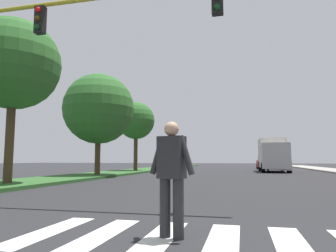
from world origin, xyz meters
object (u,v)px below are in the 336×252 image
Objects in this scene: sedan_far_horizon at (264,162)px; truck_box_delivery at (273,154)px; tree_mid at (14,64)px; sedan_distant at (266,163)px; sedan_midblock at (275,163)px; pedestrian_performer at (172,173)px; traffic_light_gantry at (39,45)px; tree_far at (99,109)px; tree_distant at (136,121)px.

truck_box_delivery is (-0.29, -15.81, 0.86)m from sedan_far_horizon.
sedan_distant is (12.35, 26.65, -4.50)m from tree_mid.
sedan_distant is (-0.18, 8.48, -0.02)m from sedan_midblock.
truck_box_delivery reaches higher than pedestrian_performer.
sedan_midblock reaches higher than pedestrian_performer.
tree_mid is at bearing 141.90° from pedestrian_performer.
traffic_light_gantry is at bearing -102.56° from sedan_far_horizon.
tree_far is 16.89m from truck_box_delivery.
sedan_distant is at bearing 83.58° from pedestrian_performer.
tree_distant is at bearing -123.56° from sedan_far_horizon.
sedan_midblock reaches higher than sedan_distant.
truck_box_delivery is at bearing 14.60° from tree_distant.
sedan_far_horizon is (4.11, 41.66, -0.16)m from pedestrian_performer.
pedestrian_performer is at bearing -60.13° from tree_far.
pedestrian_performer is (8.51, -22.63, -3.79)m from tree_distant.
tree_distant is 16.79m from sedan_distant.
sedan_far_horizon is at bearing 65.52° from tree_far.
tree_distant reaches higher than sedan_distant.
truck_box_delivery is (-0.12, 0.94, 0.85)m from sedan_midblock.
truck_box_delivery is at bearing 70.00° from traffic_light_gantry.
truck_box_delivery is (3.82, 25.85, 0.70)m from pedestrian_performer.
tree_mid is 23.08m from truck_box_delivery.
truck_box_delivery is at bearing -89.51° from sedan_distant.
sedan_midblock is 1.01× the size of sedan_distant.
sedan_far_horizon is at bearing 77.44° from traffic_light_gantry.
tree_mid is 22.52m from sedan_midblock.
tree_far reaches higher than traffic_light_gantry.
tree_far is at bearing -122.44° from sedan_distant.
tree_distant is at bearing 110.61° from pedestrian_performer.
tree_far is 1.60× the size of sedan_far_horizon.
tree_mid is 1.06× the size of tree_far.
sedan_far_horizon is (12.70, 34.92, -4.49)m from tree_mid.
sedan_midblock is at bearing 55.39° from tree_mid.
pedestrian_performer reaches higher than sedan_far_horizon.
tree_distant is at bearing 101.43° from traffic_light_gantry.
sedan_midblock is 16.76m from sedan_far_horizon.
sedan_midblock is (12.53, 18.16, -4.48)m from tree_mid.
traffic_light_gantry is at bearing -43.23° from tree_mid.
truck_box_delivery is (0.06, -7.54, 0.87)m from sedan_distant.
tree_mid is 37.43m from sedan_far_horizon.
truck_box_delivery reaches higher than sedan_distant.
sedan_midblock is (12.45, 2.27, -3.93)m from tree_distant.
sedan_far_horizon is at bearing 56.44° from tree_distant.
tree_far is (0.31, 7.69, -0.75)m from tree_mid.
tree_distant is 24.48m from pedestrian_performer.
tree_distant is 0.69× the size of traffic_light_gantry.
sedan_distant is (8.28, 30.47, -3.61)m from traffic_light_gantry.
tree_distant reaches higher than truck_box_delivery.
tree_mid reaches higher than sedan_far_horizon.
tree_far is 8.20m from tree_distant.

